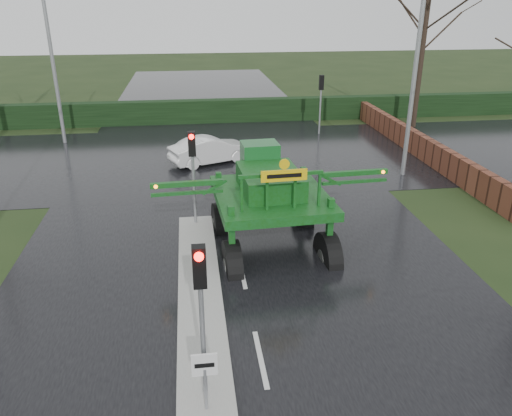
{
  "coord_description": "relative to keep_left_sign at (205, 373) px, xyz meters",
  "views": [
    {
      "loc": [
        -1.34,
        -9.13,
        7.68
      ],
      "look_at": [
        0.47,
        4.22,
        2.0
      ],
      "focal_mm": 35.0,
      "sensor_mm": 36.0,
      "label": 1
    }
  ],
  "objects": [
    {
      "name": "ground",
      "position": [
        1.3,
        1.5,
        -1.06
      ],
      "size": [
        140.0,
        140.0,
        0.0
      ],
      "primitive_type": "plane",
      "color": "black",
      "rests_on": "ground"
    },
    {
      "name": "hedge_row",
      "position": [
        1.3,
        25.5,
        -0.31
      ],
      "size": [
        44.0,
        0.9,
        1.5
      ],
      "primitive_type": "cube",
      "color": "black",
      "rests_on": "ground"
    },
    {
      "name": "traffic_signal_near",
      "position": [
        0.0,
        0.49,
        1.53
      ],
      "size": [
        0.26,
        0.33,
        3.52
      ],
      "color": "gray",
      "rests_on": "ground"
    },
    {
      "name": "traffic_signal_mid",
      "position": [
        0.0,
        8.99,
        1.53
      ],
      "size": [
        0.26,
        0.33,
        3.52
      ],
      "color": "gray",
      "rests_on": "ground"
    },
    {
      "name": "white_sedan",
      "position": [
        0.92,
        16.49,
        -1.06
      ],
      "size": [
        4.3,
        2.87,
        1.34
      ],
      "primitive_type": "imported",
      "rotation": [
        0.0,
        0.0,
        1.96
      ],
      "color": "white",
      "rests_on": "ground"
    },
    {
      "name": "tree_right_far",
      "position": [
        14.3,
        22.5,
        5.44
      ],
      "size": [
        7.0,
        7.0,
        12.05
      ],
      "color": "black",
      "rests_on": "ground"
    },
    {
      "name": "keep_left_sign",
      "position": [
        0.0,
        0.0,
        0.0
      ],
      "size": [
        0.5,
        0.07,
        1.35
      ],
      "color": "gray",
      "rests_on": "ground"
    },
    {
      "name": "traffic_signal_far",
      "position": [
        7.8,
        21.51,
        1.53
      ],
      "size": [
        0.26,
        0.33,
        3.52
      ],
      "rotation": [
        0.0,
        0.0,
        3.14
      ],
      "color": "gray",
      "rests_on": "ground"
    },
    {
      "name": "road_cross",
      "position": [
        1.3,
        17.5,
        -1.05
      ],
      "size": [
        80.0,
        12.0,
        0.02
      ],
      "primitive_type": "cube",
      "color": "black",
      "rests_on": "ground"
    },
    {
      "name": "street_light_right",
      "position": [
        9.49,
        13.5,
        4.93
      ],
      "size": [
        3.85,
        0.3,
        10.0
      ],
      "color": "gray",
      "rests_on": "ground"
    },
    {
      "name": "road_main",
      "position": [
        1.3,
        11.5,
        -1.05
      ],
      "size": [
        14.0,
        80.0,
        0.02
      ],
      "primitive_type": "cube",
      "color": "black",
      "rests_on": "ground"
    },
    {
      "name": "brick_wall",
      "position": [
        11.8,
        17.5,
        -0.46
      ],
      "size": [
        0.4,
        20.0,
        1.2
      ],
      "primitive_type": "cube",
      "color": "#592D1E",
      "rests_on": "ground"
    },
    {
      "name": "crop_sprayer",
      "position": [
        1.03,
        6.04,
        0.98
      ],
      "size": [
        7.71,
        4.99,
        4.31
      ],
      "rotation": [
        0.0,
        0.0,
        0.05
      ],
      "color": "black",
      "rests_on": "ground"
    },
    {
      "name": "street_light_left_far",
      "position": [
        -6.89,
        21.5,
        4.93
      ],
      "size": [
        3.85,
        0.3,
        10.0
      ],
      "color": "gray",
      "rests_on": "ground"
    },
    {
      "name": "median_island",
      "position": [
        0.0,
        4.5,
        -0.97
      ],
      "size": [
        1.2,
        10.0,
        0.16
      ],
      "primitive_type": "cube",
      "color": "gray",
      "rests_on": "ground"
    }
  ]
}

